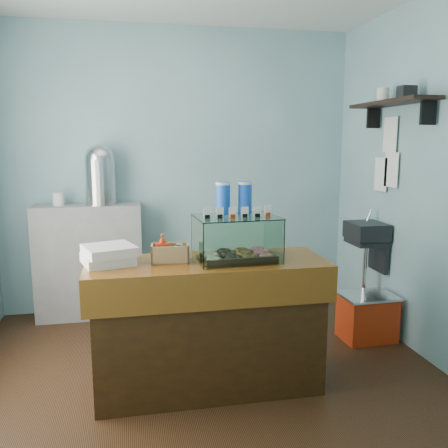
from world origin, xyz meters
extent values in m
plane|color=black|center=(0.00, 0.00, 0.00)|extent=(3.50, 3.50, 0.00)
cube|color=#709AA4|center=(0.00, 1.50, 1.40)|extent=(3.50, 0.04, 2.80)
cube|color=#709AA4|center=(0.00, -1.50, 1.40)|extent=(3.50, 0.04, 2.80)
cube|color=#709AA4|center=(1.75, 0.00, 1.40)|extent=(0.04, 3.00, 2.80)
cube|color=black|center=(1.58, 0.55, 0.90)|extent=(0.30, 0.35, 0.15)
cube|color=black|center=(1.71, 0.55, 0.70)|extent=(0.04, 0.30, 0.35)
cylinder|color=silver|center=(1.65, 0.65, 1.02)|extent=(0.02, 0.02, 0.12)
cylinder|color=silver|center=(1.58, 0.55, 0.55)|extent=(0.04, 0.04, 0.45)
cube|color=black|center=(1.60, 0.30, 2.00)|extent=(0.25, 1.00, 0.03)
cube|color=black|center=(1.67, -0.10, 1.90)|extent=(0.12, 0.03, 0.18)
cube|color=black|center=(1.67, 0.70, 1.90)|extent=(0.12, 0.03, 0.18)
cube|color=white|center=(1.73, 0.45, 1.45)|extent=(0.01, 0.21, 0.30)
cube|color=white|center=(1.73, 0.62, 1.40)|extent=(0.01, 0.21, 0.30)
cube|color=white|center=(1.73, 0.50, 1.75)|extent=(0.01, 0.21, 0.30)
cube|color=#3C200B|center=(0.00, -0.25, 0.42)|extent=(1.50, 0.56, 0.84)
cube|color=#4A2709|center=(0.00, -0.25, 0.87)|extent=(1.60, 0.60, 0.06)
cube|color=#4A2709|center=(0.00, -0.53, 0.75)|extent=(1.60, 0.04, 0.18)
cube|color=#939396|center=(-0.90, 1.32, 0.55)|extent=(1.00, 0.32, 1.10)
cube|color=black|center=(0.20, -0.25, 0.91)|extent=(0.50, 0.37, 0.02)
torus|color=beige|center=(0.02, -0.38, 0.94)|extent=(0.10, 0.10, 0.03)
torus|color=black|center=(0.14, -0.37, 0.94)|extent=(0.10, 0.10, 0.03)
torus|color=brown|center=(0.26, -0.36, 0.94)|extent=(0.10, 0.10, 0.03)
torus|color=#D1626F|center=(0.38, -0.35, 0.94)|extent=(0.10, 0.10, 0.03)
torus|color=beige|center=(0.02, -0.27, 0.94)|extent=(0.10, 0.10, 0.03)
torus|color=black|center=(0.14, -0.26, 0.94)|extent=(0.10, 0.10, 0.03)
torus|color=brown|center=(0.26, -0.25, 0.94)|extent=(0.10, 0.10, 0.03)
torus|color=#D1626F|center=(0.38, -0.24, 0.94)|extent=(0.10, 0.10, 0.03)
torus|color=beige|center=(0.01, -0.15, 0.94)|extent=(0.10, 0.10, 0.03)
torus|color=black|center=(0.13, -0.15, 0.94)|extent=(0.10, 0.10, 0.03)
torus|color=brown|center=(0.25, -0.14, 0.94)|extent=(0.10, 0.10, 0.03)
torus|color=#D1626F|center=(0.37, -0.13, 0.94)|extent=(0.10, 0.10, 0.03)
cube|color=white|center=(0.21, -0.45, 1.05)|extent=(0.53, 0.04, 0.29)
cube|color=white|center=(0.19, -0.06, 1.05)|extent=(0.53, 0.04, 0.29)
cube|color=white|center=(-0.07, -0.27, 1.05)|extent=(0.03, 0.39, 0.29)
cube|color=white|center=(0.46, -0.24, 1.05)|extent=(0.03, 0.39, 0.29)
cube|color=white|center=(0.20, -0.25, 1.19)|extent=(0.57, 0.43, 0.01)
cube|color=white|center=(-0.01, -0.32, 1.23)|extent=(0.05, 0.01, 0.07)
cube|color=black|center=(-0.01, -0.32, 1.21)|extent=(0.03, 0.02, 0.02)
cube|color=white|center=(0.08, -0.31, 1.23)|extent=(0.05, 0.01, 0.07)
cube|color=black|center=(0.08, -0.31, 1.21)|extent=(0.03, 0.02, 0.02)
cube|color=white|center=(0.16, -0.31, 1.23)|extent=(0.05, 0.01, 0.07)
cube|color=red|center=(0.16, -0.31, 1.21)|extent=(0.03, 0.02, 0.02)
cube|color=white|center=(0.24, -0.30, 1.23)|extent=(0.05, 0.01, 0.07)
cube|color=black|center=(0.24, -0.30, 1.21)|extent=(0.03, 0.02, 0.02)
cube|color=white|center=(0.32, -0.30, 1.23)|extent=(0.05, 0.01, 0.07)
cube|color=black|center=(0.32, -0.30, 1.21)|extent=(0.03, 0.02, 0.02)
cube|color=white|center=(0.41, -0.29, 1.23)|extent=(0.05, 0.01, 0.07)
cube|color=red|center=(0.41, -0.29, 1.21)|extent=(0.03, 0.02, 0.02)
cylinder|color=blue|center=(0.13, -0.13, 1.31)|extent=(0.09, 0.09, 0.22)
cylinder|color=silver|center=(0.13, -0.13, 1.41)|extent=(0.10, 0.10, 0.02)
cylinder|color=blue|center=(0.29, -0.12, 1.31)|extent=(0.09, 0.09, 0.22)
cylinder|color=silver|center=(0.29, -0.12, 1.41)|extent=(0.10, 0.10, 0.02)
cube|color=#A47752|center=(-0.25, -0.23, 0.91)|extent=(0.26, 0.17, 0.01)
cube|color=#A47752|center=(-0.25, -0.30, 0.96)|extent=(0.25, 0.03, 0.12)
cube|color=#A47752|center=(-0.24, -0.16, 0.96)|extent=(0.25, 0.03, 0.12)
cube|color=#A47752|center=(-0.36, -0.22, 0.96)|extent=(0.03, 0.15, 0.12)
cube|color=#A47752|center=(-0.13, -0.24, 0.96)|extent=(0.03, 0.15, 0.12)
imported|color=red|center=(-0.30, -0.23, 1.00)|extent=(0.09, 0.09, 0.18)
cylinder|color=#3F7F22|center=(-0.19, -0.24, 0.96)|extent=(0.06, 0.06, 0.10)
cylinder|color=silver|center=(-0.19, -0.24, 1.02)|extent=(0.05, 0.05, 0.01)
cube|color=silver|center=(-0.65, -0.19, 0.93)|extent=(0.38, 0.38, 0.06)
cube|color=silver|center=(-0.64, -0.20, 0.99)|extent=(0.39, 0.39, 0.06)
cylinder|color=silver|center=(-0.76, 1.32, 1.10)|extent=(0.31, 0.31, 0.01)
cylinder|color=silver|center=(-0.76, 1.32, 1.32)|extent=(0.28, 0.28, 0.42)
sphere|color=silver|center=(-0.76, 1.32, 1.53)|extent=(0.28, 0.28, 0.28)
cube|color=red|center=(1.48, 0.28, 0.19)|extent=(0.45, 0.34, 0.38)
cube|color=silver|center=(1.48, 0.28, 0.39)|extent=(0.47, 0.36, 0.02)
camera|label=1|loc=(-0.50, -3.29, 1.68)|focal=38.00mm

